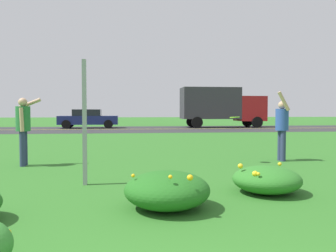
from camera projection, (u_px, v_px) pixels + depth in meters
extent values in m
plane|color=#2D6B23|center=(129.00, 146.00, 13.42)|extent=(120.00, 120.00, 0.00)
cube|color=#2D2D30|center=(127.00, 129.00, 25.58)|extent=(120.00, 9.22, 0.01)
cube|color=yellow|center=(127.00, 129.00, 25.58)|extent=(120.00, 0.16, 0.00)
ellipsoid|color=#2D7526|center=(267.00, 180.00, 5.74)|extent=(1.11, 1.14, 0.44)
sphere|color=yellow|center=(280.00, 164.00, 6.03)|extent=(0.07, 0.07, 0.07)
sphere|color=yellow|center=(240.00, 166.00, 5.68)|extent=(0.09, 0.09, 0.09)
sphere|color=yellow|center=(249.00, 172.00, 5.77)|extent=(0.09, 0.09, 0.09)
sphere|color=yellow|center=(258.00, 174.00, 5.31)|extent=(0.06, 0.06, 0.06)
sphere|color=yellow|center=(245.00, 171.00, 5.94)|extent=(0.07, 0.07, 0.07)
sphere|color=yellow|center=(255.00, 174.00, 5.39)|extent=(0.09, 0.09, 0.09)
ellipsoid|color=#23661E|center=(167.00, 190.00, 4.83)|extent=(1.18, 1.23, 0.51)
sphere|color=yellow|center=(190.00, 178.00, 4.35)|extent=(0.08, 0.08, 0.08)
sphere|color=yellow|center=(178.00, 178.00, 4.67)|extent=(0.07, 0.07, 0.07)
sphere|color=yellow|center=(143.00, 176.00, 4.94)|extent=(0.05, 0.05, 0.05)
sphere|color=yellow|center=(170.00, 177.00, 4.36)|extent=(0.05, 0.05, 0.05)
sphere|color=yellow|center=(133.00, 176.00, 4.68)|extent=(0.05, 0.05, 0.05)
sphere|color=yellow|center=(152.00, 179.00, 5.15)|extent=(0.08, 0.08, 0.08)
sphere|color=yellow|center=(7.00, 233.00, 2.98)|extent=(0.08, 0.08, 0.08)
cube|color=#93969B|center=(85.00, 123.00, 6.32)|extent=(0.07, 0.10, 2.26)
cylinder|color=#287038|center=(23.00, 119.00, 8.51)|extent=(0.34, 0.34, 0.60)
sphere|color=tan|center=(23.00, 102.00, 8.50)|extent=(0.21, 0.21, 0.21)
cylinder|color=navy|center=(25.00, 148.00, 8.63)|extent=(0.14, 0.14, 0.85)
cylinder|color=navy|center=(23.00, 149.00, 8.46)|extent=(0.14, 0.14, 0.85)
cylinder|color=tan|center=(29.00, 104.00, 8.71)|extent=(0.56, 0.10, 0.30)
cylinder|color=tan|center=(22.00, 120.00, 8.32)|extent=(0.11, 0.09, 0.57)
cylinder|color=#2D4C9E|center=(282.00, 120.00, 9.38)|extent=(0.34, 0.34, 0.58)
sphere|color=tan|center=(282.00, 105.00, 9.37)|extent=(0.21, 0.21, 0.21)
cylinder|color=navy|center=(283.00, 146.00, 9.33)|extent=(0.14, 0.14, 0.82)
cylinder|color=navy|center=(280.00, 145.00, 9.50)|extent=(0.14, 0.14, 0.82)
cylinder|color=tan|center=(284.00, 101.00, 9.16)|extent=(0.34, 0.09, 0.52)
cylinder|color=tan|center=(278.00, 120.00, 9.58)|extent=(0.11, 0.09, 0.55)
cylinder|color=#8CD133|center=(235.00, 117.00, 8.96)|extent=(0.25, 0.25, 0.04)
torus|color=#8CD133|center=(235.00, 117.00, 8.96)|extent=(0.25, 0.25, 0.04)
cube|color=navy|center=(89.00, 120.00, 27.24)|extent=(4.50, 1.82, 0.66)
cube|color=black|center=(87.00, 113.00, 27.21)|extent=(2.10, 1.64, 0.52)
cylinder|color=black|center=(109.00, 123.00, 28.33)|extent=(0.66, 0.22, 0.66)
cylinder|color=black|center=(108.00, 124.00, 26.56)|extent=(0.66, 0.22, 0.66)
cylinder|color=black|center=(70.00, 124.00, 27.95)|extent=(0.66, 0.22, 0.66)
cylinder|color=black|center=(66.00, 124.00, 26.18)|extent=(0.66, 0.22, 0.66)
cube|color=maroon|center=(250.00, 109.00, 28.79)|extent=(2.10, 2.30, 2.00)
cube|color=#333338|center=(210.00, 103.00, 28.36)|extent=(4.60, 2.30, 2.50)
cylinder|color=black|center=(247.00, 121.00, 29.95)|extent=(0.88, 0.26, 0.88)
cylinder|color=black|center=(257.00, 122.00, 27.77)|extent=(0.88, 0.26, 0.88)
cylinder|color=black|center=(192.00, 122.00, 29.36)|extent=(0.88, 0.26, 0.88)
cylinder|color=black|center=(197.00, 122.00, 27.18)|extent=(0.88, 0.26, 0.88)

